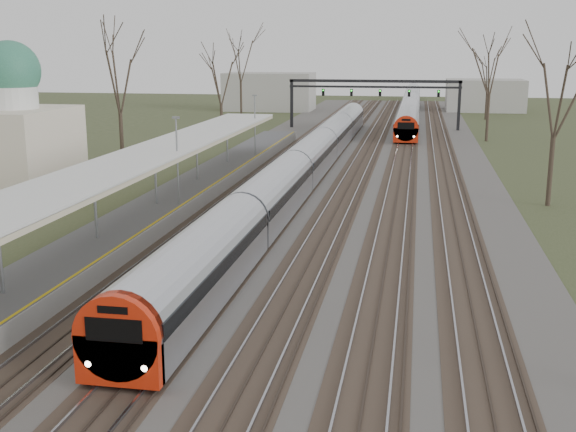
% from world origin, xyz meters
% --- Properties ---
extents(track_bed, '(24.00, 160.00, 0.22)m').
position_xyz_m(track_bed, '(0.26, 55.00, 0.06)').
color(track_bed, '#474442').
rests_on(track_bed, ground).
extents(platform, '(3.50, 69.00, 1.00)m').
position_xyz_m(platform, '(-9.05, 37.50, 0.50)').
color(platform, '#9E9B93').
rests_on(platform, ground).
extents(canopy, '(4.10, 50.00, 3.11)m').
position_xyz_m(canopy, '(-9.05, 32.99, 3.93)').
color(canopy, slate).
rests_on(canopy, platform).
extents(signal_gantry, '(21.00, 0.59, 6.08)m').
position_xyz_m(signal_gantry, '(0.29, 84.99, 4.91)').
color(signal_gantry, black).
rests_on(signal_gantry, ground).
extents(tree_west_far, '(5.50, 5.50, 11.33)m').
position_xyz_m(tree_west_far, '(-17.00, 48.00, 8.02)').
color(tree_west_far, '#2D231C').
rests_on(tree_west_far, ground).
extents(tree_east_far, '(5.00, 5.00, 10.30)m').
position_xyz_m(tree_east_far, '(14.00, 42.00, 7.29)').
color(tree_east_far, '#2D231C').
rests_on(tree_east_far, ground).
extents(train_near, '(2.62, 75.21, 3.05)m').
position_xyz_m(train_near, '(-2.50, 50.38, 1.48)').
color(train_near, '#B5B8BF').
rests_on(train_near, ground).
extents(train_far, '(2.62, 75.21, 3.05)m').
position_xyz_m(train_far, '(4.50, 107.62, 1.48)').
color(train_far, '#B5B8BF').
rests_on(train_far, ground).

